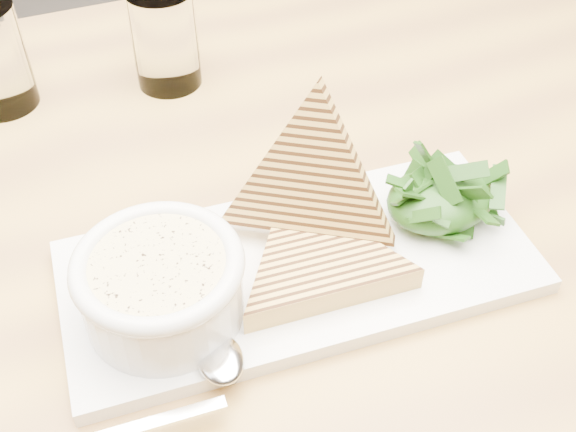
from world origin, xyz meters
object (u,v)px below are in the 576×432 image
table_top (232,235)px  soup_bowl (162,292)px  glass_far (165,39)px  platter (299,267)px

table_top → soup_bowl: soup_bowl is taller
soup_bowl → glass_far: (0.13, 0.32, 0.02)m
glass_far → soup_bowl: bearing=-111.5°
table_top → glass_far: (0.03, 0.24, 0.07)m
table_top → soup_bowl: (-0.09, -0.08, 0.06)m
table_top → soup_bowl: 0.14m
table_top → soup_bowl: size_ratio=11.02×
table_top → platter: (0.02, -0.09, 0.03)m
platter → glass_far: glass_far is taller
soup_bowl → glass_far: glass_far is taller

